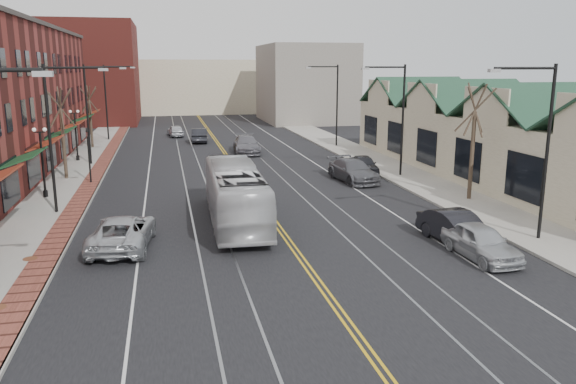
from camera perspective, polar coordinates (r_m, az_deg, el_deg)
name	(u,v)px	position (r m, az deg, el deg)	size (l,w,h in m)	color
ground	(344,319)	(18.83, 5.75, -12.70)	(160.00, 160.00, 0.00)	black
sidewalk_left	(60,197)	(37.57, -22.17, -0.50)	(4.00, 120.00, 0.15)	gray
sidewalk_right	(418,181)	(40.89, 13.09, 1.13)	(4.00, 120.00, 0.15)	gray
building_right	(497,147)	(43.44, 20.43, 4.31)	(8.00, 36.00, 4.60)	#B9AE8E
backdrop_left	(86,73)	(86.77, -19.81, 11.30)	(14.00, 18.00, 14.00)	maroon
backdrop_mid	(194,86)	(101.33, -9.50, 10.55)	(22.00, 14.00, 9.00)	#B9AE8E
backdrop_right	(305,83)	(83.69, 1.75, 10.97)	(12.00, 16.00, 11.00)	slate
streetlight_l_1	(57,123)	(32.75, -22.38, 6.46)	(3.33, 0.25, 8.00)	black
streetlight_l_2	(92,104)	(48.54, -19.25, 8.44)	(3.33, 0.25, 8.00)	black
streetlight_l_3	(110,94)	(64.44, -17.65, 9.44)	(3.33, 0.25, 8.00)	black
streetlight_r_0	(540,135)	(27.75, 24.23, 5.33)	(3.33, 0.25, 8.00)	black
streetlight_r_1	(397,109)	(41.64, 11.05, 8.31)	(3.33, 0.25, 8.00)	black
streetlight_r_2	(333,97)	(56.65, 4.58, 9.62)	(3.33, 0.25, 8.00)	black
lamppost_l_2	(43,164)	(37.33, -23.65, 2.62)	(0.84, 0.28, 4.27)	black
lamppost_l_3	(76,136)	(51.00, -20.73, 5.31)	(0.84, 0.28, 4.27)	black
tree_left_near	(63,131)	(42.95, -21.93, 5.73)	(1.78, 1.37, 6.48)	#382B21
tree_left_far	(90,116)	(58.74, -19.45, 7.34)	(1.66, 1.28, 6.02)	#382B21
tree_right_mid	(473,140)	(35.32, 18.29, 5.08)	(1.90, 1.46, 6.93)	#382B21
manhole_far	(30,259)	(26.03, -24.71, -6.16)	(0.60, 0.60, 0.02)	#592D19
traffic_signal	(89,151)	(40.85, -19.60, 3.95)	(0.18, 0.15, 3.80)	black
transit_bus	(235,194)	(29.29, -5.37, -0.24)	(2.55, 10.89, 3.03)	silver
parked_suv	(123,232)	(26.37, -16.45, -3.90)	(2.49, 5.41, 1.50)	#B7BBBF
parked_car_a	(481,242)	(25.33, 19.01, -4.80)	(1.74, 4.33, 1.47)	#AFB2B7
parked_car_b	(457,228)	(26.99, 16.80, -3.55)	(1.59, 4.57, 1.50)	black
parked_car_c	(353,171)	(40.08, 6.63, 2.17)	(2.18, 5.36, 1.56)	#57575D
parked_car_d	(364,165)	(43.19, 7.73, 2.79)	(1.63, 4.05, 1.38)	black
distant_car_left	(200,135)	(61.16, -8.97, 5.71)	(1.59, 4.57, 1.51)	black
distant_car_right	(246,145)	(52.89, -4.25, 4.82)	(2.29, 5.63, 1.64)	slate
distant_car_far	(176,131)	(66.71, -11.35, 6.13)	(1.59, 3.96, 1.35)	#B7B9BF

